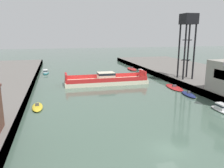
% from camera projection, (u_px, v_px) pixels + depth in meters
% --- Properties ---
extents(ground_plane, '(400.00, 400.00, 0.00)m').
position_uv_depth(ground_plane, '(170.00, 150.00, 26.82)').
color(ground_plane, '#4C6656').
extents(chain_ferry, '(22.87, 6.70, 3.30)m').
position_uv_depth(chain_ferry, '(106.00, 80.00, 62.20)').
color(chain_ferry, beige).
rests_on(chain_ferry, ground).
extents(moored_boat_near_left, '(2.22, 5.74, 1.00)m').
position_uv_depth(moored_boat_near_left, '(37.00, 107.00, 41.78)').
color(moored_boat_near_left, yellow).
rests_on(moored_boat_near_left, ground).
extents(moored_boat_near_right, '(2.06, 6.88, 1.49)m').
position_uv_depth(moored_boat_near_right, '(46.00, 72.00, 78.20)').
color(moored_boat_near_right, '#237075').
rests_on(moored_boat_near_right, ground).
extents(moored_boat_mid_left, '(1.62, 5.26, 1.65)m').
position_uv_depth(moored_boat_mid_left, '(141.00, 72.00, 77.32)').
color(moored_boat_mid_left, navy).
rests_on(moored_boat_mid_left, ground).
extents(moored_boat_mid_right, '(3.75, 8.59, 0.88)m').
position_uv_depth(moored_boat_mid_right, '(174.00, 87.00, 57.32)').
color(moored_boat_mid_right, red).
rests_on(moored_boat_mid_right, ground).
extents(moored_boat_far_left, '(3.29, 8.44, 1.08)m').
position_uv_depth(moored_boat_far_left, '(132.00, 69.00, 86.87)').
color(moored_boat_far_left, red).
rests_on(moored_boat_far_left, ground).
extents(moored_boat_far_right, '(2.43, 5.92, 1.09)m').
position_uv_depth(moored_boat_far_right, '(189.00, 94.00, 50.27)').
color(moored_boat_far_right, navy).
rests_on(moored_boat_far_right, ground).
extents(moored_boat_upstream_a, '(1.90, 5.84, 1.45)m').
position_uv_depth(moored_boat_upstream_a, '(222.00, 109.00, 39.89)').
color(moored_boat_upstream_a, white).
rests_on(moored_boat_upstream_a, ground).
extents(crane_tower, '(3.70, 3.70, 17.25)m').
position_uv_depth(crane_tower, '(188.00, 27.00, 58.96)').
color(crane_tower, black).
rests_on(crane_tower, quay_right).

